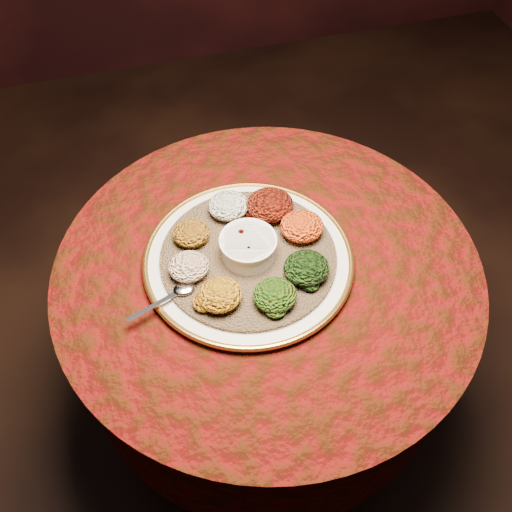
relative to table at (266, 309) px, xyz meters
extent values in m
plane|color=black|center=(0.00, 0.00, -0.55)|extent=(4.00, 4.00, 0.00)
cylinder|color=black|center=(0.00, 0.00, -0.53)|extent=(0.44, 0.44, 0.04)
cylinder|color=black|center=(0.00, 0.00, -0.21)|extent=(0.12, 0.12, 0.68)
cylinder|color=black|center=(0.00, 0.00, 0.15)|extent=(0.80, 0.80, 0.04)
cylinder|color=#4A0806|center=(0.00, 0.00, 0.00)|extent=(0.93, 0.93, 0.34)
cylinder|color=#4A0806|center=(0.00, 0.00, 0.17)|extent=(0.96, 0.96, 0.01)
cylinder|color=silver|center=(-0.04, 0.02, 0.19)|extent=(0.48, 0.48, 0.02)
torus|color=#BD862F|center=(-0.04, 0.02, 0.20)|extent=(0.47, 0.47, 0.01)
cylinder|color=olive|center=(-0.04, 0.02, 0.20)|extent=(0.48, 0.48, 0.01)
cylinder|color=white|center=(-0.04, 0.02, 0.23)|extent=(0.12, 0.12, 0.05)
cylinder|color=white|center=(-0.04, 0.02, 0.26)|extent=(0.12, 0.12, 0.01)
cylinder|color=#631504|center=(-0.04, 0.02, 0.25)|extent=(0.10, 0.10, 0.01)
ellipsoid|color=silver|center=(-0.19, -0.04, 0.21)|extent=(0.05, 0.03, 0.01)
cube|color=silver|center=(-0.26, -0.06, 0.21)|extent=(0.12, 0.05, 0.00)
ellipsoid|color=white|center=(-0.05, 0.15, 0.23)|extent=(0.09, 0.09, 0.05)
ellipsoid|color=black|center=(0.04, 0.13, 0.23)|extent=(0.11, 0.10, 0.05)
ellipsoid|color=#A65C0D|center=(0.09, 0.05, 0.23)|extent=(0.10, 0.09, 0.05)
ellipsoid|color=black|center=(0.06, -0.07, 0.23)|extent=(0.10, 0.09, 0.05)
ellipsoid|color=#9D310A|center=(-0.02, -0.12, 0.23)|extent=(0.09, 0.09, 0.04)
ellipsoid|color=#BE8510|center=(-0.13, -0.08, 0.23)|extent=(0.09, 0.09, 0.04)
ellipsoid|color=maroon|center=(-0.17, 0.01, 0.23)|extent=(0.09, 0.08, 0.04)
ellipsoid|color=#855A10|center=(-0.15, 0.10, 0.23)|extent=(0.08, 0.08, 0.04)
camera|label=1|loc=(-0.24, -0.74, 1.19)|focal=40.00mm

